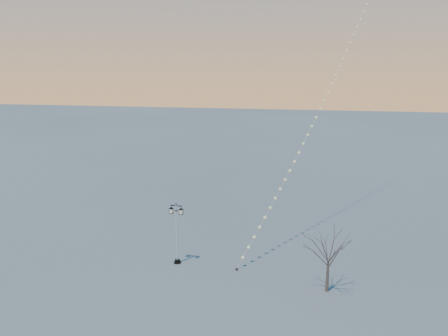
% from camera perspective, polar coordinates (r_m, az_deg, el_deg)
% --- Properties ---
extents(ground, '(300.00, 300.00, 0.00)m').
position_cam_1_polar(ground, '(33.84, -1.50, -13.86)').
color(ground, slate).
rests_on(ground, ground).
extents(street_lamp, '(1.25, 0.55, 4.92)m').
position_cam_1_polar(street_lamp, '(35.49, -6.02, -7.88)').
color(street_lamp, black).
rests_on(street_lamp, ground).
extents(bare_tree, '(2.48, 2.48, 4.11)m').
position_cam_1_polar(bare_tree, '(31.74, 13.15, -10.38)').
color(bare_tree, '#4E3D35').
rests_on(bare_tree, ground).
extents(kite_train, '(11.81, 25.59, 26.44)m').
position_cam_1_polar(kite_train, '(43.74, 12.41, 9.60)').
color(kite_train, '#2F1B1A').
rests_on(kite_train, ground).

